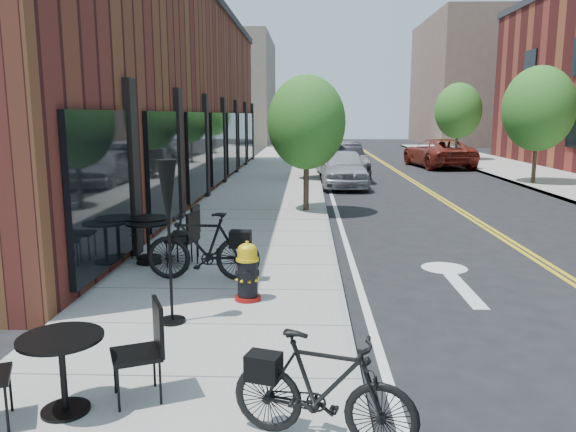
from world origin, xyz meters
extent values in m
plane|color=black|center=(0.00, 0.00, 0.00)|extent=(120.00, 120.00, 0.00)
cube|color=#9E9B93|center=(-2.00, 10.00, 0.06)|extent=(4.00, 70.00, 0.12)
cube|color=#4C1B18|center=(-6.50, 14.00, 3.50)|extent=(5.00, 28.00, 7.00)
cube|color=#726656|center=(-8.00, 48.00, 5.00)|extent=(8.00, 14.00, 10.00)
cube|color=brown|center=(16.00, 50.00, 6.00)|extent=(10.00, 16.00, 12.00)
cylinder|color=#382B1E|center=(-0.60, 9.00, 0.93)|extent=(0.16, 0.16, 1.61)
ellipsoid|color=#266A21|center=(-0.60, 9.00, 2.61)|extent=(2.20, 2.20, 2.64)
cylinder|color=#382B1E|center=(-0.60, 17.00, 0.96)|extent=(0.16, 0.16, 1.68)
ellipsoid|color=#266A21|center=(-0.60, 17.00, 2.72)|extent=(2.30, 2.30, 2.76)
cylinder|color=#382B1E|center=(-0.60, 25.00, 0.91)|extent=(0.16, 0.16, 1.57)
ellipsoid|color=#266A21|center=(-0.60, 25.00, 2.54)|extent=(2.10, 2.10, 2.52)
cylinder|color=#382B1E|center=(-0.60, 33.00, 0.98)|extent=(0.16, 0.16, 1.71)
ellipsoid|color=#266A21|center=(-0.60, 33.00, 2.79)|extent=(2.40, 2.40, 2.88)
cylinder|color=#382B1E|center=(8.60, 16.00, 1.03)|extent=(0.16, 0.16, 1.82)
ellipsoid|color=#266A21|center=(8.60, 16.00, 3.06)|extent=(2.80, 2.80, 3.36)
cylinder|color=#382B1E|center=(8.60, 28.00, 1.03)|extent=(0.16, 0.16, 1.82)
ellipsoid|color=#266A21|center=(8.60, 28.00, 3.06)|extent=(2.80, 2.80, 3.36)
cylinder|color=maroon|center=(-1.45, 0.99, 0.15)|extent=(0.48, 0.48, 0.06)
cylinder|color=black|center=(-1.45, 0.99, 0.44)|extent=(0.37, 0.37, 0.58)
cylinder|color=yellow|center=(-1.45, 0.99, 0.74)|extent=(0.42, 0.42, 0.04)
cylinder|color=yellow|center=(-1.45, 0.99, 0.82)|extent=(0.36, 0.36, 0.14)
ellipsoid|color=yellow|center=(-1.45, 0.99, 0.89)|extent=(0.35, 0.35, 0.17)
cylinder|color=yellow|center=(-1.45, 0.99, 0.98)|extent=(0.06, 0.06, 0.06)
imported|color=black|center=(-2.29, 1.98, 0.69)|extent=(1.92, 0.62, 1.14)
imported|color=black|center=(-0.44, -2.65, 0.60)|extent=(1.65, 0.90, 0.96)
cylinder|color=black|center=(-2.81, -2.24, 0.14)|extent=(0.58, 0.58, 0.03)
cylinder|color=black|center=(-2.81, -2.24, 0.48)|extent=(0.08, 0.08, 0.70)
cylinder|color=black|center=(-2.81, -2.24, 0.84)|extent=(1.00, 1.00, 0.03)
cylinder|color=black|center=(-3.60, 3.38, 0.14)|extent=(0.52, 0.52, 0.03)
cylinder|color=black|center=(-3.60, 3.38, 0.51)|extent=(0.07, 0.07, 0.76)
cylinder|color=black|center=(-3.60, 3.38, 0.89)|extent=(0.89, 0.89, 0.03)
cylinder|color=black|center=(-3.49, 3.02, 0.14)|extent=(0.56, 0.56, 0.03)
cylinder|color=black|center=(-3.49, 3.02, 0.50)|extent=(0.08, 0.08, 0.74)
cylinder|color=black|center=(-3.49, 3.02, 0.87)|extent=(0.97, 0.97, 0.03)
cylinder|color=black|center=(-2.36, 0.05, 0.14)|extent=(0.35, 0.35, 0.04)
cylinder|color=black|center=(-2.36, 0.05, 1.18)|extent=(0.04, 0.04, 2.08)
cone|color=black|center=(-2.36, 0.05, 1.81)|extent=(0.25, 0.25, 0.92)
imported|color=#9E9FA5|center=(0.88, 15.19, 0.75)|extent=(1.83, 4.44, 1.51)
imported|color=black|center=(0.92, 18.16, 0.82)|extent=(2.28, 5.12, 1.63)
imported|color=#9D9EA2|center=(1.49, 24.81, 0.64)|extent=(2.00, 4.52, 1.29)
imported|color=maroon|center=(6.56, 23.94, 0.77)|extent=(3.30, 5.85, 1.54)
camera|label=1|loc=(-0.59, -6.95, 2.82)|focal=35.00mm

